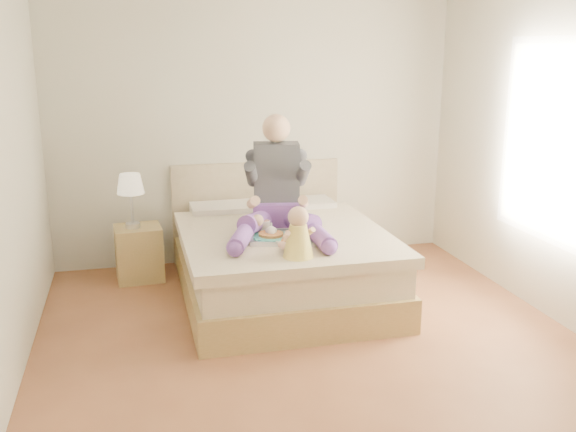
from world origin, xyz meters
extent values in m
cube|color=brown|center=(0.00, 0.00, 0.00)|extent=(4.00, 4.20, 0.01)
cube|color=beige|center=(0.00, 2.10, 1.35)|extent=(4.00, 0.02, 2.70)
cube|color=beige|center=(0.00, -2.10, 1.35)|extent=(4.00, 0.02, 2.70)
cube|color=beige|center=(2.00, 0.00, 1.35)|extent=(0.02, 4.20, 2.70)
cube|color=white|center=(1.99, 0.20, 1.40)|extent=(0.02, 1.30, 1.60)
cube|color=beige|center=(1.98, 0.20, 1.40)|extent=(0.01, 1.18, 1.48)
cube|color=#9A7F47|center=(0.00, 1.02, 0.14)|extent=(1.68, 2.13, 0.28)
cube|color=beige|center=(0.00, 1.02, 0.40)|extent=(1.60, 2.05, 0.24)
cube|color=beige|center=(0.00, 0.87, 0.57)|extent=(1.70, 1.80, 0.09)
cube|color=silver|center=(-0.38, 1.76, 0.59)|extent=(0.62, 0.40, 0.14)
cube|color=silver|center=(0.38, 1.76, 0.59)|extent=(0.62, 0.40, 0.14)
cube|color=#9D8B6C|center=(0.00, 2.09, 0.50)|extent=(1.70, 0.08, 1.00)
cube|color=#9A7F47|center=(-1.19, 1.70, 0.26)|extent=(0.44, 0.40, 0.51)
cylinder|color=silver|center=(-1.23, 1.69, 0.53)|extent=(0.13, 0.13, 0.04)
cylinder|color=silver|center=(-1.23, 1.69, 0.69)|extent=(0.03, 0.03, 0.28)
cone|color=#FDEBC6|center=(-1.23, 1.69, 0.92)|extent=(0.24, 0.24, 0.18)
cube|color=#673B95|center=(0.00, 1.17, 0.71)|extent=(0.47, 0.40, 0.20)
cube|color=#323339|center=(0.02, 1.23, 1.05)|extent=(0.43, 0.31, 0.53)
sphere|color=#EAB992|center=(0.01, 1.20, 1.44)|extent=(0.24, 0.24, 0.24)
cylinder|color=#673B95|center=(-0.22, 0.94, 0.70)|extent=(0.43, 0.57, 0.24)
cylinder|color=#673B95|center=(-0.42, 0.56, 0.68)|extent=(0.30, 0.52, 0.14)
sphere|color=#673B95|center=(-0.51, 0.33, 0.67)|extent=(0.12, 0.12, 0.12)
cylinder|color=#323339|center=(-0.23, 1.12, 1.07)|extent=(0.19, 0.34, 0.27)
cylinder|color=#EAB992|center=(-0.25, 0.92, 0.87)|extent=(0.11, 0.34, 0.18)
sphere|color=#EAB992|center=(-0.25, 0.75, 0.76)|extent=(0.10, 0.10, 0.10)
cylinder|color=#673B95|center=(0.13, 0.88, 0.70)|extent=(0.26, 0.58, 0.24)
cylinder|color=#673B95|center=(0.18, 0.45, 0.68)|extent=(0.14, 0.50, 0.14)
sphere|color=#673B95|center=(0.18, 0.20, 0.67)|extent=(0.12, 0.12, 0.12)
cylinder|color=#323339|center=(0.20, 1.04, 1.07)|extent=(0.12, 0.33, 0.27)
cylinder|color=#EAB992|center=(0.16, 0.84, 0.87)|extent=(0.17, 0.35, 0.18)
sphere|color=#EAB992|center=(0.09, 0.69, 0.76)|extent=(0.10, 0.10, 0.10)
cube|color=silver|center=(-0.05, 0.67, 0.62)|extent=(0.60, 0.53, 0.01)
cylinder|color=#40B8AB|center=(-0.15, 0.71, 0.63)|extent=(0.30, 0.30, 0.02)
cylinder|color=#CA8243|center=(-0.15, 0.71, 0.65)|extent=(0.20, 0.20, 0.02)
cylinder|color=white|center=(-0.17, 0.86, 0.67)|extent=(0.09, 0.09, 0.10)
torus|color=white|center=(-0.12, 0.84, 0.68)|extent=(0.03, 0.07, 0.07)
cylinder|color=#946849|center=(-0.17, 0.86, 0.72)|extent=(0.08, 0.08, 0.01)
cylinder|color=white|center=(0.10, 0.71, 0.63)|extent=(0.17, 0.17, 0.01)
cube|color=#CA8243|center=(0.10, 0.71, 0.65)|extent=(0.11, 0.11, 0.02)
cylinder|color=white|center=(-0.06, 0.55, 0.63)|extent=(0.17, 0.17, 0.01)
ellipsoid|color=#AA1D12|center=(-0.04, 0.54, 0.65)|extent=(0.04, 0.04, 0.01)
cylinder|color=white|center=(0.16, 0.67, 0.69)|extent=(0.08, 0.08, 0.13)
cylinder|color=orange|center=(0.16, 0.67, 0.69)|extent=(0.07, 0.07, 0.13)
cylinder|color=white|center=(0.08, 0.51, 0.65)|extent=(0.08, 0.08, 0.04)
cylinder|color=#46210A|center=(0.08, 0.51, 0.64)|extent=(0.07, 0.07, 0.03)
cone|color=#FFE050|center=(-0.05, 0.22, 0.73)|extent=(0.23, 0.23, 0.25)
sphere|color=#EAB992|center=(-0.05, 0.22, 0.92)|extent=(0.15, 0.15, 0.15)
cylinder|color=#EAB992|center=(-0.12, 0.32, 0.65)|extent=(0.07, 0.18, 0.06)
sphere|color=#EAB992|center=(-0.14, 0.41, 0.65)|extent=(0.05, 0.05, 0.05)
cylinder|color=#EAB992|center=(-0.14, 0.21, 0.78)|extent=(0.05, 0.13, 0.11)
cylinder|color=#EAB992|center=(-0.03, 0.34, 0.65)|extent=(0.11, 0.18, 0.06)
sphere|color=#EAB992|center=(-0.05, 0.43, 0.65)|extent=(0.05, 0.05, 0.05)
cylinder|color=#EAB992|center=(0.03, 0.25, 0.78)|extent=(0.09, 0.13, 0.11)
camera|label=1|loc=(-1.21, -4.15, 2.12)|focal=40.00mm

